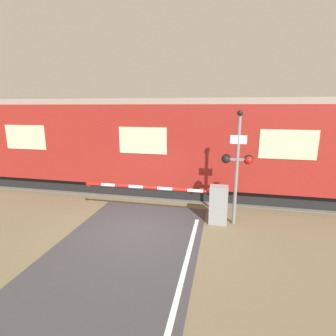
{
  "coord_description": "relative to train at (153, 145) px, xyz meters",
  "views": [
    {
      "loc": [
        2.57,
        -7.49,
        3.87
      ],
      "look_at": [
        0.6,
        1.53,
        1.69
      ],
      "focal_mm": 28.0,
      "sensor_mm": 36.0,
      "label": 1
    }
  ],
  "objects": [
    {
      "name": "crossing_barrier",
      "position": [
        2.8,
        -3.26,
        -1.42
      ],
      "size": [
        5.13,
        0.44,
        1.31
      ],
      "color": "gray",
      "rests_on": "ground_plane"
    },
    {
      "name": "train",
      "position": [
        0.0,
        0.0,
        0.0
      ],
      "size": [
        19.97,
        3.19,
        4.19
      ],
      "color": "black",
      "rests_on": "ground_plane"
    },
    {
      "name": "track_bed",
      "position": [
        0.68,
        0.0,
        -2.12
      ],
      "size": [
        36.0,
        3.2,
        0.13
      ],
      "color": "#666056",
      "rests_on": "ground_plane"
    },
    {
      "name": "ground_plane",
      "position": [
        0.68,
        -4.19,
        -2.14
      ],
      "size": [
        80.0,
        80.0,
        0.0
      ],
      "primitive_type": "plane",
      "color": "#6B6047"
    },
    {
      "name": "signal_post",
      "position": [
        3.67,
        -3.18,
        -0.01
      ],
      "size": [
        1.0,
        0.26,
        3.76
      ],
      "color": "gray",
      "rests_on": "ground_plane"
    }
  ]
}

